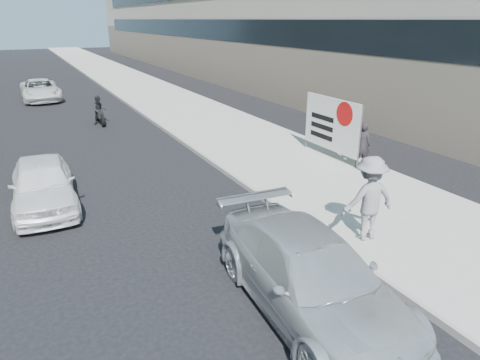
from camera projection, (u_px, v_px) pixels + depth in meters
ground at (267, 254)px, 9.62m from camera, size 160.00×160.00×0.00m
near_sidewalk at (164, 99)px, 27.95m from camera, size 5.00×120.00×0.15m
jogger at (369, 199)px, 9.71m from camera, size 1.38×0.92×1.99m
pedestrian_woman at (362, 145)px, 14.62m from camera, size 0.68×0.67×1.58m
protest_banner at (331, 124)px, 15.49m from camera, size 0.08×3.06×2.20m
parked_sedan at (310, 275)px, 7.57m from camera, size 2.35×5.08×1.44m
white_sedan_near at (43, 184)px, 11.84m from camera, size 1.76×4.12×1.39m
white_sedan_far at (40, 90)px, 27.65m from camera, size 2.33×4.89×1.35m
motorcycle at (99, 112)px, 21.34m from camera, size 0.72×2.05×1.42m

